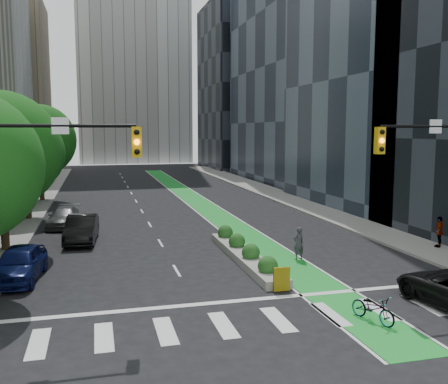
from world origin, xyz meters
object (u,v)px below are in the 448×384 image
cyclist (299,243)px  pedestrian_far (439,232)px  parked_car_left_far (64,217)px  parked_car_left_mid (82,229)px  bicycle (373,308)px  parked_car_left_near (19,263)px  median_planter (245,253)px

cyclist → pedestrian_far: 8.46m
parked_car_left_far → parked_car_left_mid: bearing=-69.3°
bicycle → cyclist: 8.48m
bicycle → parked_car_left_near: (-12.64, 8.21, 0.30)m
bicycle → parked_car_left_near: parked_car_left_near is taller
cyclist → parked_car_left_mid: bearing=-48.9°
parked_car_left_mid → parked_car_left_far: 5.39m
bicycle → pedestrian_far: (9.23, 8.49, 0.53)m
parked_car_left_far → pedestrian_far: pedestrian_far is taller
median_planter → parked_car_left_near: size_ratio=2.24×
median_planter → bicycle: median_planter is taller
parked_car_left_far → pedestrian_far: 24.04m
median_planter → cyclist: (2.71, -0.61, 0.49)m
bicycle → pedestrian_far: 12.56m
median_planter → cyclist: size_ratio=5.96×
median_planter → parked_car_left_near: parked_car_left_near is taller
cyclist → parked_car_left_mid: (-10.91, 7.07, -0.06)m
cyclist → pedestrian_far: pedestrian_far is taller
parked_car_left_mid → parked_car_left_near: bearing=-104.3°
cyclist → parked_car_left_mid: size_ratio=0.36×
median_planter → parked_car_left_mid: parked_car_left_mid is taller
parked_car_left_far → pedestrian_far: (20.69, -12.23, 0.35)m
pedestrian_far → bicycle: bearing=0.6°
median_planter → cyclist: cyclist is taller
bicycle → parked_car_left_mid: size_ratio=0.38×
median_planter → bicycle: 9.24m
cyclist → parked_car_left_mid: 13.00m
cyclist → parked_car_left_near: cyclist is taller
median_planter → parked_car_left_far: size_ratio=2.24×
parked_car_left_near → parked_car_left_far: size_ratio=1.00×
parked_car_left_mid → pedestrian_far: pedestrian_far is taller
cyclist → pedestrian_far: size_ratio=0.99×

